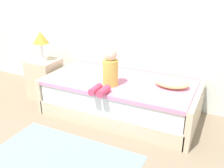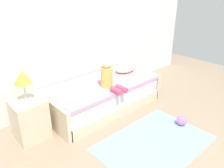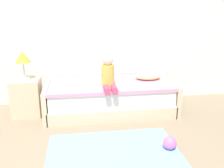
{
  "view_description": "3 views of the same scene",
  "coord_description": "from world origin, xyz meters",
  "px_view_note": "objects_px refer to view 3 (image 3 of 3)",
  "views": [
    {
      "loc": [
        1.9,
        -0.93,
        1.8
      ],
      "look_at": [
        0.6,
        1.75,
        0.55
      ],
      "focal_mm": 40.8,
      "sensor_mm": 36.0,
      "label": 1
    },
    {
      "loc": [
        -1.7,
        -0.77,
        2.08
      ],
      "look_at": [
        0.6,
        1.75,
        0.55
      ],
      "focal_mm": 35.35,
      "sensor_mm": 36.0,
      "label": 2
    },
    {
      "loc": [
        0.07,
        -1.89,
        1.66
      ],
      "look_at": [
        0.6,
        1.75,
        0.55
      ],
      "focal_mm": 39.8,
      "sensor_mm": 36.0,
      "label": 3
    }
  ],
  "objects_px": {
    "pillow": "(148,76)",
    "toy_ball": "(170,143)",
    "child_figure": "(108,74)",
    "nightstand": "(27,97)",
    "bed": "(110,97)",
    "table_lamp": "(23,58)"
  },
  "relations": [
    {
      "from": "table_lamp",
      "to": "child_figure",
      "type": "xyz_separation_m",
      "value": [
        1.29,
        -0.27,
        -0.23
      ]
    },
    {
      "from": "pillow",
      "to": "nightstand",
      "type": "bearing_deg",
      "value": -178.44
    },
    {
      "from": "bed",
      "to": "pillow",
      "type": "bearing_deg",
      "value": 8.42
    },
    {
      "from": "child_figure",
      "to": "toy_ball",
      "type": "relative_size",
      "value": 3.02
    },
    {
      "from": "table_lamp",
      "to": "toy_ball",
      "type": "xyz_separation_m",
      "value": [
        1.92,
        -1.35,
        -0.85
      ]
    },
    {
      "from": "nightstand",
      "to": "pillow",
      "type": "height_order",
      "value": "pillow"
    },
    {
      "from": "table_lamp",
      "to": "child_figure",
      "type": "distance_m",
      "value": 1.34
    },
    {
      "from": "bed",
      "to": "table_lamp",
      "type": "distance_m",
      "value": 1.52
    },
    {
      "from": "bed",
      "to": "pillow",
      "type": "distance_m",
      "value": 0.75
    },
    {
      "from": "bed",
      "to": "child_figure",
      "type": "distance_m",
      "value": 0.52
    },
    {
      "from": "pillow",
      "to": "toy_ball",
      "type": "distance_m",
      "value": 1.49
    },
    {
      "from": "bed",
      "to": "toy_ball",
      "type": "height_order",
      "value": "bed"
    },
    {
      "from": "table_lamp",
      "to": "bed",
      "type": "bearing_deg",
      "value": -1.9
    },
    {
      "from": "nightstand",
      "to": "pillow",
      "type": "relative_size",
      "value": 1.36
    },
    {
      "from": "child_figure",
      "to": "toy_ball",
      "type": "bearing_deg",
      "value": -60.0
    },
    {
      "from": "nightstand",
      "to": "table_lamp",
      "type": "bearing_deg",
      "value": 0.0
    },
    {
      "from": "child_figure",
      "to": "toy_ball",
      "type": "distance_m",
      "value": 1.39
    },
    {
      "from": "child_figure",
      "to": "pillow",
      "type": "relative_size",
      "value": 1.16
    },
    {
      "from": "bed",
      "to": "nightstand",
      "type": "distance_m",
      "value": 1.35
    },
    {
      "from": "pillow",
      "to": "toy_ball",
      "type": "height_order",
      "value": "pillow"
    },
    {
      "from": "nightstand",
      "to": "toy_ball",
      "type": "xyz_separation_m",
      "value": [
        1.92,
        -1.35,
        -0.22
      ]
    },
    {
      "from": "bed",
      "to": "table_lamp",
      "type": "height_order",
      "value": "table_lamp"
    }
  ]
}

